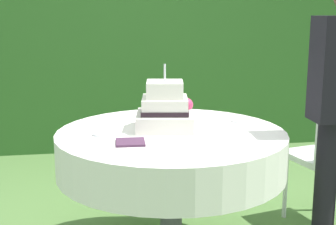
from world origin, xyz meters
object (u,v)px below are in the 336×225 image
serving_plate_near (102,134)px  serving_plate_far (242,121)px  garden_chair (331,150)px  napkin_stack (130,142)px  serving_plate_left (152,112)px  wedding_cake (165,110)px  cake_table (171,153)px

serving_plate_near → serving_plate_far: size_ratio=0.84×
serving_plate_far → garden_chair: (0.64, 0.10, -0.24)m
garden_chair → napkin_stack: bearing=-160.4°
serving_plate_near → serving_plate_far: bearing=12.7°
serving_plate_left → wedding_cake: bearing=-87.5°
serving_plate_near → napkin_stack: 0.23m
wedding_cake → serving_plate_left: (-0.02, 0.44, -0.10)m
cake_table → serving_plate_left: 0.53m
wedding_cake → serving_plate_near: wedding_cake is taller
cake_table → serving_plate_near: 0.40m
wedding_cake → serving_plate_left: wedding_cake is taller
wedding_cake → serving_plate_near: size_ratio=3.63×
serving_plate_near → napkin_stack: size_ratio=0.69×
wedding_cake → napkin_stack: wedding_cake is taller
garden_chair → wedding_cake: bearing=-169.9°
napkin_stack → serving_plate_near: bearing=125.7°
napkin_stack → garden_chair: bearing=19.6°
wedding_cake → serving_plate_left: size_ratio=2.72×
cake_table → wedding_cake: size_ratio=3.46×
serving_plate_far → garden_chair: bearing=8.8°
serving_plate_near → serving_plate_left: same height
serving_plate_left → serving_plate_far: bearing=-34.4°
wedding_cake → garden_chair: (1.12, 0.20, -0.34)m
cake_table → serving_plate_near: size_ratio=12.54×
serving_plate_far → cake_table: bearing=-159.1°
serving_plate_far → napkin_stack: size_ratio=0.83×
serving_plate_near → garden_chair: bearing=11.0°
serving_plate_near → serving_plate_far: 0.85m
wedding_cake → napkin_stack: size_ratio=2.52×
wedding_cake → garden_chair: wedding_cake is taller
serving_plate_far → garden_chair: size_ratio=0.13×
serving_plate_far → napkin_stack: same height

